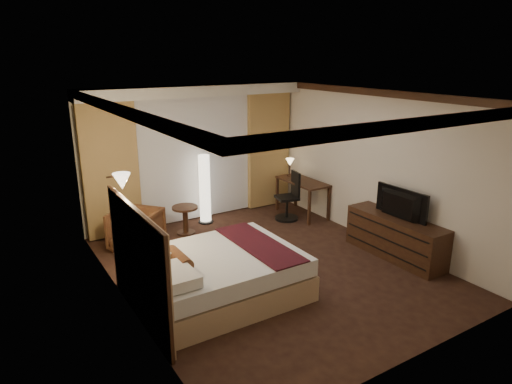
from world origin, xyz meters
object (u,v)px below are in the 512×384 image
armchair (136,228)px  desk (302,198)px  television (398,201)px  bed (219,275)px  dresser (395,237)px  side_table (185,220)px  floor_lamp (205,189)px  office_chair (287,196)px

armchair → desk: armchair is taller
television → bed: bearing=81.4°
desk → dresser: 2.47m
bed → armchair: size_ratio=2.82×
armchair → bed: bearing=-28.7°
side_table → television: 3.84m
floor_lamp → desk: 2.06m
side_table → floor_lamp: bearing=29.9°
bed → side_table: bed is taller
side_table → television: bearing=-48.1°
television → side_table: bearing=40.8°
armchair → side_table: (1.01, 0.20, -0.12)m
office_chair → bed: bearing=-129.2°
bed → side_table: bearing=77.2°
dresser → television: size_ratio=1.77×
bed → desk: size_ratio=1.81×
desk → television: bearing=-89.5°
desk → armchair: bearing=177.8°
desk → dresser: bearing=-88.8°
armchair → floor_lamp: floor_lamp is taller
desk → television: 2.54m
armchair → floor_lamp: size_ratio=0.55×
bed → floor_lamp: (1.13, 2.74, 0.38)m
desk → bed: bearing=-145.8°
armchair → dresser: armchair is taller
television → dresser: bearing=-91.1°
dresser → desk: bearing=91.2°
armchair → television: bearing=13.0°
desk → office_chair: office_chair is taller
bed → office_chair: (2.62, 2.02, 0.18)m
side_table → bed: bearing=-102.8°
bed → desk: 3.68m
armchair → television: television is taller
bed → dresser: dresser is taller
floor_lamp → office_chair: floor_lamp is taller
side_table → television: (2.52, -2.81, 0.72)m
side_table → television: television is taller
side_table → office_chair: 2.12m
floor_lamp → television: (1.94, -3.14, 0.28)m
floor_lamp → armchair: bearing=-161.3°
bed → dresser: size_ratio=1.23×
side_table → desk: 2.52m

